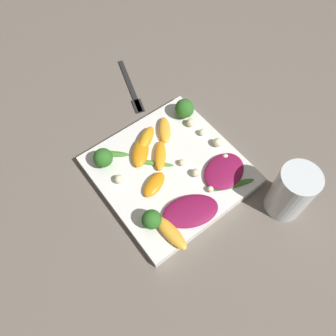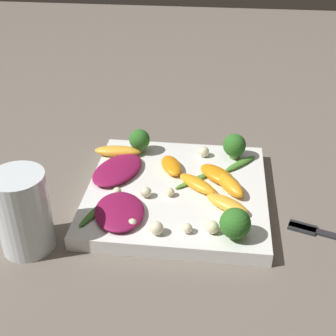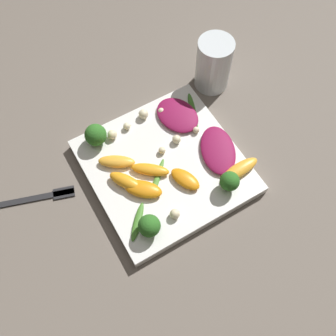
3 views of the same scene
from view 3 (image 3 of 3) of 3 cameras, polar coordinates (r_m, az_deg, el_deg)
ground_plane at (r=0.74m, az=-0.43°, el=-0.18°), size 2.40×2.40×0.00m
plate at (r=0.73m, az=-0.43°, el=0.20°), size 0.27×0.27×0.02m
drinking_glass at (r=0.81m, az=6.62°, el=14.73°), size 0.07×0.07×0.11m
fork at (r=0.75m, az=-18.47°, el=-4.09°), size 0.17×0.07×0.01m
radicchio_leaf_0 at (r=0.73m, az=7.26°, el=2.61°), size 0.10×0.12×0.01m
radicchio_leaf_1 at (r=0.77m, az=1.38°, el=7.69°), size 0.09×0.10×0.01m
orange_segment_0 at (r=0.70m, az=2.52°, el=-1.62°), size 0.05×0.07×0.02m
orange_segment_1 at (r=0.69m, az=-3.65°, el=-3.07°), size 0.07×0.07×0.02m
orange_segment_2 at (r=0.70m, az=-5.99°, el=-2.18°), size 0.06×0.07×0.02m
orange_segment_3 at (r=0.71m, az=-2.77°, el=0.03°), size 0.07×0.06×0.02m
orange_segment_4 at (r=0.72m, az=10.37°, el=-0.21°), size 0.08×0.03×0.02m
orange_segment_5 at (r=0.72m, az=-7.47°, el=0.93°), size 0.07×0.06×0.02m
broccoli_floret_0 at (r=0.69m, az=8.93°, el=-1.94°), size 0.04×0.04×0.04m
broccoli_floret_1 at (r=0.65m, az=-2.73°, el=-8.40°), size 0.04×0.04×0.04m
broccoli_floret_2 at (r=0.74m, az=-10.46°, el=4.74°), size 0.04×0.04×0.04m
arugula_sprig_0 at (r=0.78m, az=3.61°, el=8.18°), size 0.05×0.09×0.01m
arugula_sprig_1 at (r=0.67m, az=-4.44°, el=-7.77°), size 0.06×0.06×0.01m
arugula_sprig_2 at (r=0.70m, az=-1.58°, el=-1.54°), size 0.07×0.07×0.01m
macadamia_nut_0 at (r=0.75m, az=4.10°, el=5.52°), size 0.01×0.01×0.01m
macadamia_nut_1 at (r=0.74m, az=1.26°, el=4.19°), size 0.02×0.02×0.02m
macadamia_nut_2 at (r=0.76m, az=-5.99°, el=6.05°), size 0.01×0.01×0.01m
macadamia_nut_3 at (r=0.77m, az=-0.99°, el=8.26°), size 0.01×0.01×0.01m
macadamia_nut_4 at (r=0.67m, az=1.01°, el=-6.67°), size 0.02×0.02×0.02m
macadamia_nut_5 at (r=0.73m, az=-0.86°, el=2.57°), size 0.01×0.01×0.01m
macadamia_nut_6 at (r=0.77m, az=-3.60°, el=7.81°), size 0.02×0.02×0.02m
macadamia_nut_7 at (r=0.75m, az=-8.10°, el=4.83°), size 0.02×0.02×0.02m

